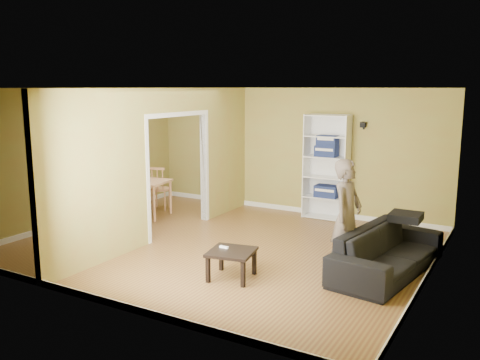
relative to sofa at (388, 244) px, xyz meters
name	(u,v)px	position (x,y,z in m)	size (l,w,h in m)	color
room_shell	(223,169)	(-2.70, -0.05, 0.88)	(6.50, 6.50, 6.50)	olive
partition	(165,163)	(-3.90, -0.05, 0.88)	(0.22, 5.50, 2.60)	#969847
wall_speaker	(363,125)	(-1.20, 2.64, 1.48)	(0.10, 0.10, 0.10)	black
sofa	(388,244)	(0.00, 0.00, 0.00)	(0.95, 2.23, 0.85)	black
person	(347,207)	(-0.55, -0.23, 0.53)	(0.54, 0.70, 1.91)	slate
bookshelf	(327,167)	(-1.86, 2.55, 0.62)	(0.88, 0.38, 2.09)	white
paper_box_navy_a	(327,191)	(-1.84, 2.50, 0.13)	(0.46, 0.30, 0.24)	#151F4E
paper_box_navy_b	(326,151)	(-1.87, 2.50, 0.94)	(0.42, 0.28, 0.22)	navy
paper_box_navy_c	(328,141)	(-1.86, 2.50, 1.14)	(0.39, 0.26, 0.20)	navy
coffee_table	(232,255)	(-1.82, -1.27, -0.08)	(0.60, 0.60, 0.40)	black
game_controller	(224,247)	(-1.97, -1.23, -0.01)	(0.13, 0.04, 0.03)	white
dining_table	(139,184)	(-5.28, 0.82, 0.23)	(1.18, 0.78, 0.74)	tan
chair_left	(114,191)	(-5.95, 0.80, 0.01)	(0.40, 0.40, 0.88)	tan
chair_near	(119,197)	(-5.30, 0.26, 0.06)	(0.45, 0.45, 0.98)	tan
chair_far	(160,188)	(-5.24, 1.46, 0.05)	(0.43, 0.43, 0.94)	#D4B978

